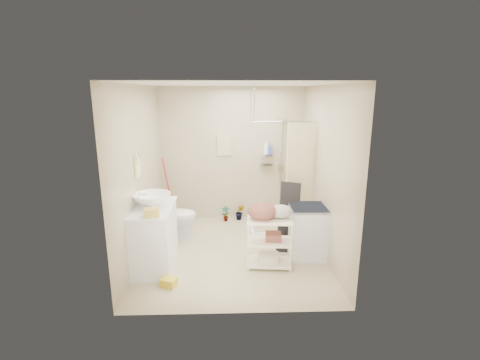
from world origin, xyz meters
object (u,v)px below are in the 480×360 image
(vanity, at_px, (154,237))
(washing_machine, at_px, (307,231))
(toilet, at_px, (173,216))
(laundry_rack, at_px, (269,238))

(vanity, relative_size, washing_machine, 1.29)
(toilet, distance_m, washing_machine, 2.30)
(toilet, height_order, washing_machine, toilet)
(laundry_rack, bearing_deg, washing_machine, 32.69)
(toilet, bearing_deg, vanity, 174.73)
(washing_machine, distance_m, laundry_rack, 0.71)
(toilet, bearing_deg, laundry_rack, -122.80)
(vanity, distance_m, washing_machine, 2.32)
(toilet, xyz_separation_m, laundry_rack, (1.55, -1.06, 0.03))
(vanity, height_order, washing_machine, vanity)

